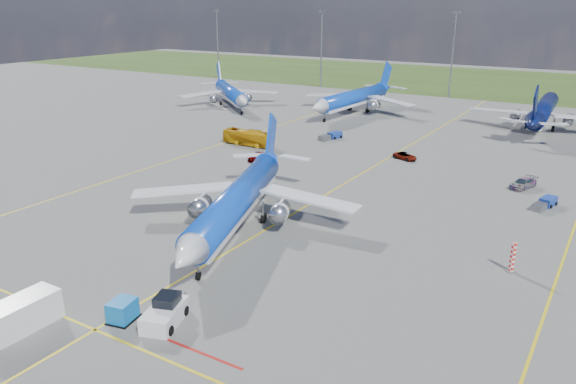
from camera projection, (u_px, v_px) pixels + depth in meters
The scene contains 18 objects.
ground at pixel (243, 243), 60.55m from camera, with size 400.00×400.00×0.00m, color #5C5C5A.
grass_strip at pixel (515, 84), 181.70m from camera, with size 400.00×80.00×0.01m, color #2D4719.
taxiway_lines at pixel (354, 179), 82.83m from camera, with size 60.25×160.00×0.02m.
floodlight_masts at pixel (532, 54), 140.43m from camera, with size 202.20×0.50×22.70m.
warning_post at pixel (513, 257), 53.63m from camera, with size 0.50×0.50×3.00m, color red.
bg_jet_nw at pixel (231, 106), 141.84m from camera, with size 27.49×36.08×9.45m, color #0D3FBE, non-canonical shape.
bg_jet_nnw at pixel (353, 113), 132.64m from camera, with size 30.02×39.41×10.32m, color #0D3FBE, non-canonical shape.
bg_jet_n at pixel (541, 128), 117.05m from camera, with size 30.78×40.39×10.58m, color #07103E, non-canonical shape.
main_airliner at pixel (238, 229), 64.37m from camera, with size 29.36×38.53×10.09m, color #0D3FBE, non-canonical shape.
pushback_tug at pixel (165, 312), 45.22m from camera, with size 3.75×6.53×2.18m.
uld_container at pixel (123, 310), 45.53m from camera, with size 1.75×2.19×1.75m, color #0D67B8.
service_van at pixel (23, 314), 44.31m from camera, with size 2.52×5.72×2.52m, color silver.
apron_bus at pixel (248, 138), 102.01m from camera, with size 2.37×10.13×2.82m, color #D79B0C.
service_car_a at pixel (257, 156), 92.28m from camera, with size 1.62×4.03×1.37m, color #999999.
service_car_b at pixel (405, 156), 92.87m from camera, with size 1.91×4.15×1.15m, color #999999.
service_car_c at pixel (523, 183), 78.40m from camera, with size 1.97×4.84×1.41m, color #999999.
baggage_tug_w at pixel (545, 203), 71.02m from camera, with size 2.50×5.10×1.11m.
baggage_tug_c at pixel (331, 136), 106.96m from camera, with size 2.81×5.59×1.21m.
Camera 1 is at (33.25, -44.88, 24.50)m, focal length 35.00 mm.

